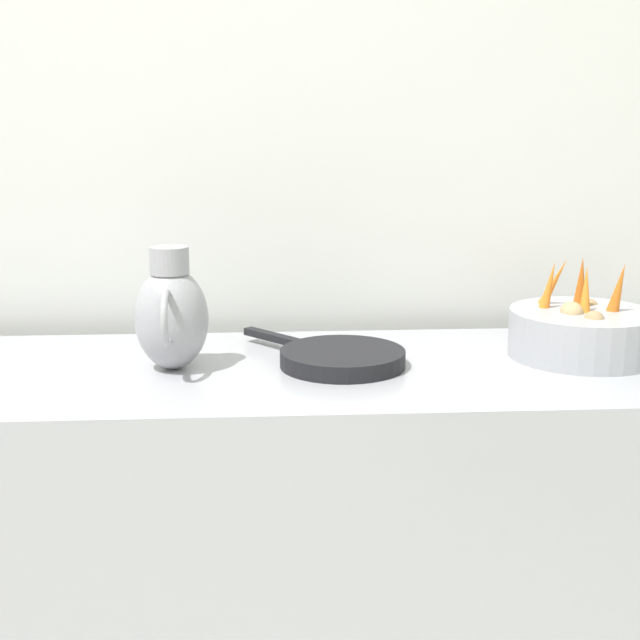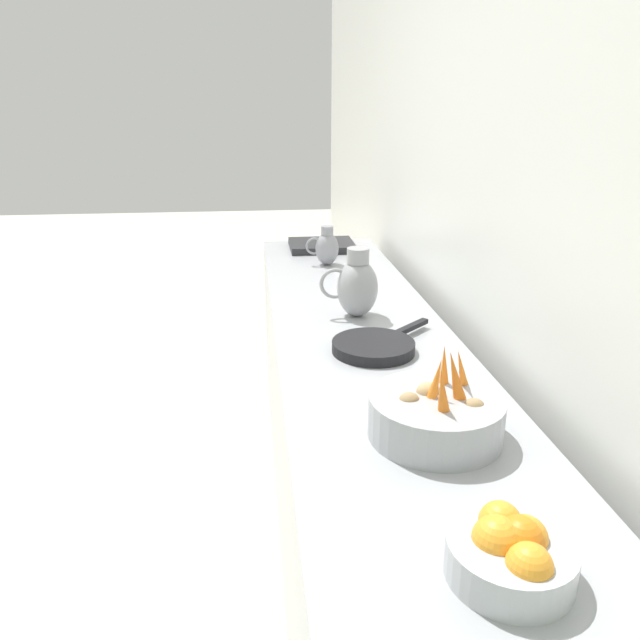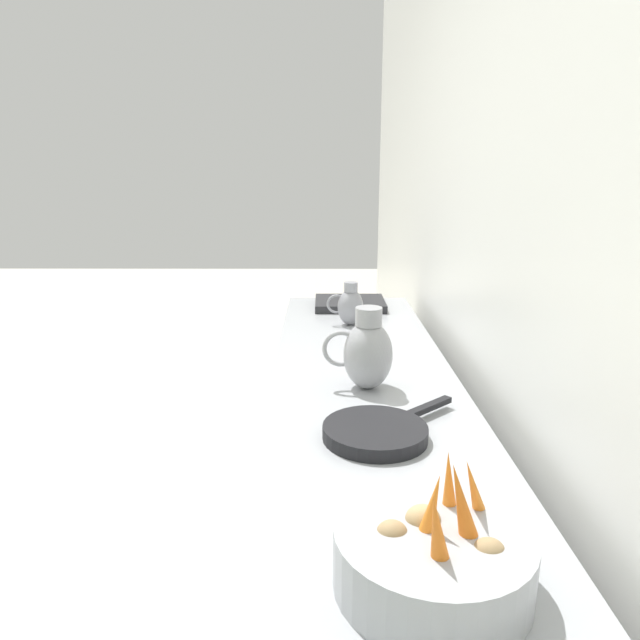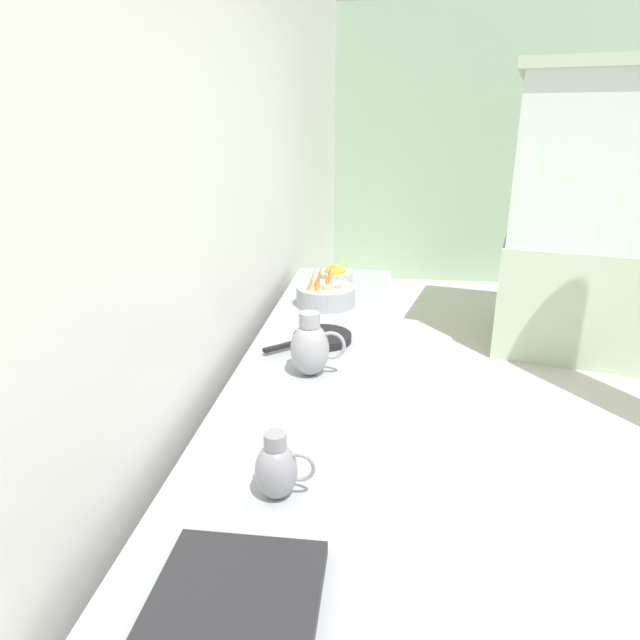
{
  "view_description": "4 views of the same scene",
  "coord_description": "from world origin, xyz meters",
  "px_view_note": "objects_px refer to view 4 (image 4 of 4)",
  "views": [
    {
      "loc": [
        0.2,
        0.18,
        1.38
      ],
      "look_at": [
        -1.37,
        0.28,
        1.01
      ],
      "focal_mm": 48.68,
      "sensor_mm": 36.0,
      "label": 1
    },
    {
      "loc": [
        -1.17,
        2.09,
        1.62
      ],
      "look_at": [
        -1.37,
        0.31,
        0.98
      ],
      "focal_mm": 34.35,
      "sensor_mm": 36.0,
      "label": 2
    },
    {
      "loc": [
        -1.4,
        1.64,
        1.51
      ],
      "look_at": [
        -1.4,
        -0.02,
        1.09
      ],
      "focal_mm": 32.13,
      "sensor_mm": 36.0,
      "label": 3
    },
    {
      "loc": [
        -1.26,
        -1.98,
        1.81
      ],
      "look_at": [
        -1.52,
        0.12,
        1.05
      ],
      "focal_mm": 31.33,
      "sensor_mm": 36.0,
      "label": 4
    }
  ],
  "objects_px": {
    "orange_bowl": "(335,275)",
    "metal_pitcher_short": "(277,468)",
    "skillet_on_counter": "(321,338)",
    "metal_pitcher_tall": "(311,347)",
    "glass_block_booth": "(582,215)",
    "vegetable_colander": "(326,295)"
  },
  "relations": [
    {
      "from": "metal_pitcher_short",
      "to": "vegetable_colander",
      "type": "bearing_deg",
      "value": 91.99
    },
    {
      "from": "vegetable_colander",
      "to": "orange_bowl",
      "type": "distance_m",
      "value": 0.45
    },
    {
      "from": "metal_pitcher_tall",
      "to": "skillet_on_counter",
      "type": "height_order",
      "value": "metal_pitcher_tall"
    },
    {
      "from": "skillet_on_counter",
      "to": "vegetable_colander",
      "type": "bearing_deg",
      "value": 94.38
    },
    {
      "from": "metal_pitcher_short",
      "to": "metal_pitcher_tall",
      "type": "bearing_deg",
      "value": 91.25
    },
    {
      "from": "vegetable_colander",
      "to": "glass_block_booth",
      "type": "height_order",
      "value": "glass_block_booth"
    },
    {
      "from": "metal_pitcher_short",
      "to": "skillet_on_counter",
      "type": "relative_size",
      "value": 0.52
    },
    {
      "from": "metal_pitcher_short",
      "to": "glass_block_booth",
      "type": "relative_size",
      "value": 0.08
    },
    {
      "from": "orange_bowl",
      "to": "skillet_on_counter",
      "type": "bearing_deg",
      "value": -88.05
    },
    {
      "from": "orange_bowl",
      "to": "glass_block_booth",
      "type": "bearing_deg",
      "value": 37.71
    },
    {
      "from": "vegetable_colander",
      "to": "skillet_on_counter",
      "type": "bearing_deg",
      "value": -85.62
    },
    {
      "from": "vegetable_colander",
      "to": "orange_bowl",
      "type": "xyz_separation_m",
      "value": [
        0.01,
        0.45,
        -0.01
      ]
    },
    {
      "from": "orange_bowl",
      "to": "metal_pitcher_short",
      "type": "distance_m",
      "value": 2.08
    },
    {
      "from": "orange_bowl",
      "to": "vegetable_colander",
      "type": "bearing_deg",
      "value": -90.88
    },
    {
      "from": "vegetable_colander",
      "to": "glass_block_booth",
      "type": "distance_m",
      "value": 2.65
    },
    {
      "from": "metal_pitcher_tall",
      "to": "metal_pitcher_short",
      "type": "xyz_separation_m",
      "value": [
        0.02,
        -0.76,
        -0.03
      ]
    },
    {
      "from": "metal_pitcher_tall",
      "to": "skillet_on_counter",
      "type": "bearing_deg",
      "value": 89.94
    },
    {
      "from": "glass_block_booth",
      "to": "metal_pitcher_short",
      "type": "bearing_deg",
      "value": -117.17
    },
    {
      "from": "metal_pitcher_tall",
      "to": "skillet_on_counter",
      "type": "distance_m",
      "value": 0.36
    },
    {
      "from": "metal_pitcher_short",
      "to": "glass_block_booth",
      "type": "xyz_separation_m",
      "value": [
        1.8,
        3.51,
        0.14
      ]
    },
    {
      "from": "metal_pitcher_tall",
      "to": "glass_block_booth",
      "type": "distance_m",
      "value": 3.3
    },
    {
      "from": "orange_bowl",
      "to": "metal_pitcher_short",
      "type": "bearing_deg",
      "value": -88.64
    }
  ]
}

